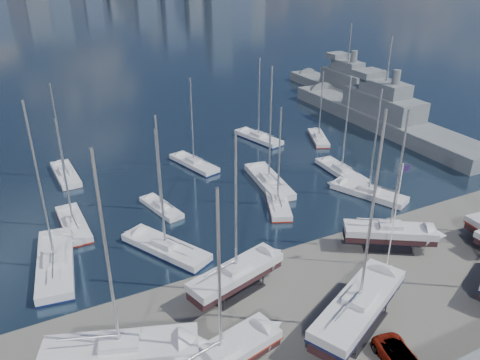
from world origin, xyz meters
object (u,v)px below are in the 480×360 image
sailboat_cradle_0 (121,353)px  naval_ship_west (345,89)px  flagpole (396,209)px  naval_ship_east (381,118)px

sailboat_cradle_0 → naval_ship_west: size_ratio=0.48×
sailboat_cradle_0 → flagpole: bearing=23.2°
sailboat_cradle_0 → naval_ship_east: sailboat_cradle_0 is taller
sailboat_cradle_0 → flagpole: 28.37m
naval_ship_west → flagpole: size_ratio=3.41×
flagpole → naval_ship_west: bearing=55.1°
naval_ship_west → sailboat_cradle_0: bearing=132.3°
naval_ship_east → naval_ship_west: size_ratio=1.21×
naval_ship_west → flagpole: bearing=147.0°
naval_ship_east → naval_ship_west: bearing=-19.4°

